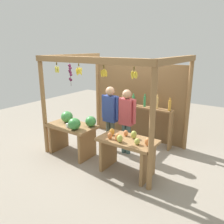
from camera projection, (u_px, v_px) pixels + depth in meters
name	position (u px, v px, depth m)	size (l,w,h in m)	color
ground_plane	(117.00, 150.00, 5.66)	(12.00, 12.00, 0.00)	gray
market_stall	(126.00, 93.00, 5.63)	(2.84, 2.16, 2.30)	olive
fruit_counter_left	(73.00, 129.00, 5.26)	(1.16, 0.71, 1.00)	olive
fruit_counter_right	(127.00, 148.00, 4.48)	(1.14, 0.64, 0.90)	olive
bottle_shelf_unit	(139.00, 114.00, 5.95)	(1.82, 0.22, 1.35)	olive
vendor_man	(110.00, 113.00, 5.43)	(0.48, 0.21, 1.59)	#4B5546
vendor_woman	(127.00, 116.00, 5.26)	(0.48, 0.21, 1.55)	#43605E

